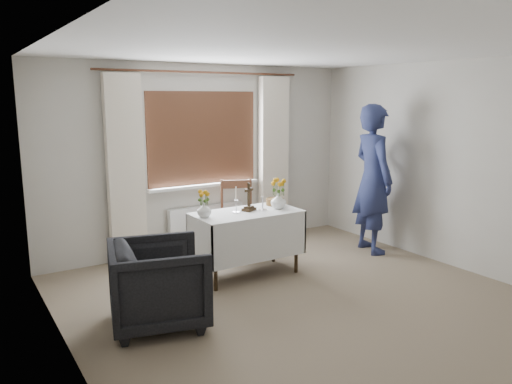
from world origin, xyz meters
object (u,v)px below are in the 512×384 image
(altar_table, at_px, (247,244))
(person, at_px, (373,179))
(wooden_chair, at_px, (239,219))
(flower_vase_right, at_px, (278,201))
(wooden_cross, at_px, (249,197))
(armchair, at_px, (159,284))
(flower_vase_left, at_px, (204,210))

(altar_table, height_order, person, person)
(wooden_chair, xyz_separation_m, person, (1.61, -0.79, 0.50))
(flower_vase_right, bearing_deg, wooden_cross, 165.55)
(armchair, height_order, flower_vase_right, flower_vase_right)
(flower_vase_left, height_order, flower_vase_right, flower_vase_right)
(altar_table, distance_m, wooden_chair, 0.78)
(wooden_chair, distance_m, flower_vase_right, 0.85)
(wooden_chair, bearing_deg, person, -4.74)
(altar_table, distance_m, armchair, 1.51)
(armchair, xyz_separation_m, flower_vase_left, (0.82, 0.71, 0.45))
(wooden_cross, bearing_deg, flower_vase_left, 157.80)
(altar_table, xyz_separation_m, wooden_chair, (0.31, 0.71, 0.11))
(wooden_chair, height_order, armchair, wooden_chair)
(altar_table, xyz_separation_m, person, (1.92, -0.08, 0.61))
(wooden_cross, relative_size, flower_vase_right, 1.74)
(person, relative_size, flower_vase_left, 11.90)
(armchair, xyz_separation_m, flower_vase_right, (1.76, 0.63, 0.47))
(wooden_chair, xyz_separation_m, flower_vase_right, (0.10, -0.77, 0.36))
(armchair, distance_m, flower_vase_left, 1.18)
(wooden_chair, bearing_deg, armchair, -118.43)
(flower_vase_right, bearing_deg, person, -0.97)
(wooden_chair, xyz_separation_m, wooden_cross, (-0.25, -0.67, 0.43))
(armchair, bearing_deg, flower_vase_left, -34.97)
(person, height_order, flower_vase_right, person)
(altar_table, distance_m, person, 2.02)
(flower_vase_right, bearing_deg, wooden_chair, 97.58)
(armchair, xyz_separation_m, person, (3.27, 0.61, 0.60))
(altar_table, relative_size, armchair, 1.44)
(flower_vase_left, bearing_deg, flower_vase_right, -4.66)
(altar_table, relative_size, flower_vase_left, 7.45)
(person, xyz_separation_m, flower_vase_right, (-1.51, 0.03, -0.13))
(person, bearing_deg, armchair, 113.35)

